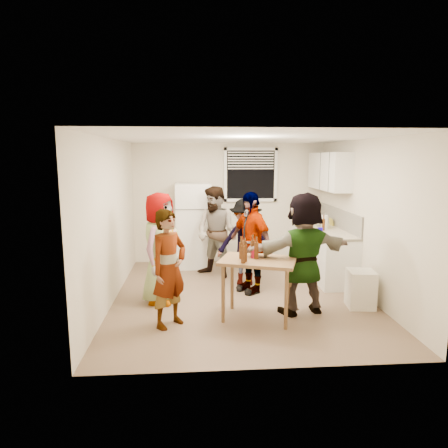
{
  "coord_description": "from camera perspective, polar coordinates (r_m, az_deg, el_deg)",
  "views": [
    {
      "loc": [
        -0.72,
        -6.12,
        2.22
      ],
      "look_at": [
        -0.26,
        0.21,
        1.15
      ],
      "focal_mm": 32.0,
      "sensor_mm": 36.0,
      "label": 1
    }
  ],
  "objects": [
    {
      "name": "room",
      "position": [
        6.55,
        2.41,
        -10.25
      ],
      "size": [
        4.0,
        4.5,
        2.5
      ],
      "primitive_type": null,
      "color": "beige",
      "rests_on": "ground"
    },
    {
      "name": "guest_back_right",
      "position": [
        7.16,
        3.0,
        -8.51
      ],
      "size": [
        1.3,
        1.7,
        0.56
      ],
      "primitive_type": "imported",
      "rotation": [
        0.0,
        0.0,
        -0.24
      ],
      "color": "#424248",
      "rests_on": "ground"
    },
    {
      "name": "guest_back_left",
      "position": [
        7.57,
        -1.11,
        -7.48
      ],
      "size": [
        1.71,
        1.83,
        0.64
      ],
      "primitive_type": "imported",
      "rotation": [
        0.0,
        0.0,
        -0.69
      ],
      "color": "brown",
      "rests_on": "ground"
    },
    {
      "name": "window",
      "position": [
        8.42,
        3.82,
        7.04
      ],
      "size": [
        1.12,
        0.1,
        1.06
      ],
      "primitive_type": null,
      "color": "white",
      "rests_on": "room"
    },
    {
      "name": "red_cup",
      "position": [
        5.54,
        4.35,
        -4.82
      ],
      "size": [
        0.09,
        0.09,
        0.12
      ],
      "primitive_type": "cylinder",
      "color": "#B00D2F",
      "rests_on": "serving_table"
    },
    {
      "name": "refrigerator",
      "position": [
        8.12,
        -4.35,
        -0.17
      ],
      "size": [
        0.7,
        0.7,
        1.7
      ],
      "primitive_type": "cube",
      "color": "white",
      "rests_on": "ground"
    },
    {
      "name": "picture_frame",
      "position": [
        8.03,
        15.06,
        0.29
      ],
      "size": [
        0.02,
        0.17,
        0.14
      ],
      "primitive_type": "cube",
      "color": "gold",
      "rests_on": "countertop"
    },
    {
      "name": "wine_bottle",
      "position": [
        8.6,
        12.54,
        0.52
      ],
      "size": [
        0.07,
        0.07,
        0.29
      ],
      "primitive_type": "cylinder",
      "color": "black",
      "rests_on": "countertop"
    },
    {
      "name": "serving_table",
      "position": [
        5.73,
        4.75,
        -13.25
      ],
      "size": [
        1.16,
        0.96,
        0.85
      ],
      "primitive_type": null,
      "rotation": [
        0.0,
        0.0,
        -0.33
      ],
      "color": "brown",
      "rests_on": "ground"
    },
    {
      "name": "beer_bottle_table",
      "position": [
        5.33,
        3.04,
        -5.38
      ],
      "size": [
        0.05,
        0.05,
        0.2
      ],
      "primitive_type": "cylinder",
      "color": "#47230C",
      "rests_on": "serving_table"
    },
    {
      "name": "paper_towel",
      "position": [
        7.65,
        14.15,
        -0.65
      ],
      "size": [
        0.12,
        0.12,
        0.25
      ],
      "primitive_type": "cylinder",
      "color": "white",
      "rests_on": "countertop"
    },
    {
      "name": "trash_bin",
      "position": [
        6.35,
        18.92,
        -9.03
      ],
      "size": [
        0.42,
        0.42,
        0.56
      ],
      "primitive_type": "cube",
      "rotation": [
        0.0,
        0.0,
        -0.12
      ],
      "color": "silver",
      "rests_on": "ground"
    },
    {
      "name": "countertop",
      "position": [
        7.78,
        14.0,
        -0.63
      ],
      "size": [
        0.64,
        2.22,
        0.04
      ],
      "primitive_type": "cube",
      "color": "beige",
      "rests_on": "counter_lower"
    },
    {
      "name": "kettle",
      "position": [
        7.91,
        13.3,
        -0.29
      ],
      "size": [
        0.22,
        0.19,
        0.18
      ],
      "primitive_type": null,
      "rotation": [
        0.0,
        0.0,
        0.03
      ],
      "color": "silver",
      "rests_on": "countertop"
    },
    {
      "name": "counter_lower",
      "position": [
        7.87,
        13.87,
        -3.86
      ],
      "size": [
        0.6,
        2.2,
        0.86
      ],
      "primitive_type": "cube",
      "color": "white",
      "rests_on": "ground"
    },
    {
      "name": "guest_grey",
      "position": [
        6.4,
        -8.92,
        -10.84
      ],
      "size": [
        1.88,
        1.4,
        0.54
      ],
      "primitive_type": "imported",
      "rotation": [
        0.0,
        0.0,
        1.19
      ],
      "color": "gray",
      "rests_on": "ground"
    },
    {
      "name": "guest_orange",
      "position": [
        6.02,
        10.99,
        -12.24
      ],
      "size": [
        1.99,
        2.08,
        0.52
      ],
      "primitive_type": "imported",
      "rotation": [
        0.0,
        0.0,
        3.38
      ],
      "color": "tan",
      "rests_on": "ground"
    },
    {
      "name": "upper_cabinets",
      "position": [
        7.9,
        14.77,
        7.31
      ],
      "size": [
        0.34,
        1.6,
        0.7
      ],
      "primitive_type": "cube",
      "color": "white",
      "rests_on": "room"
    },
    {
      "name": "beer_bottle_counter",
      "position": [
        7.46,
        13.99,
        -0.9
      ],
      "size": [
        0.06,
        0.06,
        0.21
      ],
      "primitive_type": "cylinder",
      "color": "#47230C",
      "rests_on": "countertop"
    },
    {
      "name": "backsplash",
      "position": [
        7.84,
        16.04,
        0.84
      ],
      "size": [
        0.03,
        2.2,
        0.36
      ],
      "primitive_type": "cube",
      "color": "#BAB5A9",
      "rests_on": "countertop"
    },
    {
      "name": "blue_cup",
      "position": [
        7.11,
        13.57,
        -1.39
      ],
      "size": [
        0.08,
        0.08,
        0.11
      ],
      "primitive_type": "cylinder",
      "color": "#1203CA",
      "rests_on": "countertop"
    },
    {
      "name": "guest_stripe",
      "position": [
        5.55,
        -7.68,
        -14.12
      ],
      "size": [
        1.53,
        1.49,
        0.37
      ],
      "primitive_type": "imported",
      "rotation": [
        0.0,
        0.0,
        0.82
      ],
      "color": "#141933",
      "rests_on": "ground"
    },
    {
      "name": "guest_black",
      "position": [
        6.78,
        3.71,
        -9.55
      ],
      "size": [
        1.93,
        1.7,
        0.41
      ],
      "primitive_type": "imported",
      "rotation": [
        0.0,
        0.0,
        -1.03
      ],
      "color": "black",
      "rests_on": "ground"
    }
  ]
}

